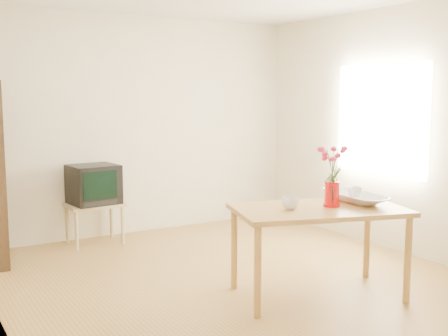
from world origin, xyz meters
TOP-DOWN VIEW (x-y plane):
  - room at (0.03, 0.00)m, footprint 4.50×4.50m
  - table at (0.37, -0.60)m, footprint 1.54×1.15m
  - tv_stand at (-0.70, 1.97)m, footprint 0.60×0.45m
  - pitcher at (0.49, -0.62)m, footprint 0.16×0.19m
  - flowers at (0.49, -0.62)m, footprint 0.24×0.24m
  - mug at (0.12, -0.54)m, footprint 0.18×0.18m
  - bowl at (0.80, -0.56)m, footprint 0.55×0.55m
  - teacup_a at (0.76, -0.56)m, footprint 0.07×0.07m
  - teacup_b at (0.84, -0.54)m, footprint 0.09×0.09m
  - television at (-0.70, 1.98)m, footprint 0.54×0.51m

SIDE VIEW (x-z plane):
  - tv_stand at x=-0.70m, z-range 0.16..0.62m
  - table at x=0.37m, z-range 0.29..1.04m
  - television at x=-0.70m, z-range 0.46..0.90m
  - mug at x=0.12m, z-range 0.75..0.86m
  - pitcher at x=0.49m, z-range 0.74..0.95m
  - teacup_a at x=0.76m, z-range 0.90..0.96m
  - teacup_b at x=0.84m, z-range 0.90..0.97m
  - bowl at x=0.80m, z-range 0.75..1.21m
  - flowers at x=0.49m, z-range 0.95..1.29m
  - room at x=0.03m, z-range -0.95..3.55m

